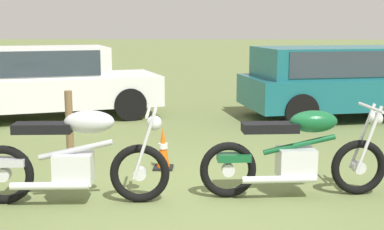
{
  "coord_description": "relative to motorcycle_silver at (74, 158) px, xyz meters",
  "views": [
    {
      "loc": [
        0.21,
        -5.49,
        1.88
      ],
      "look_at": [
        -0.08,
        1.08,
        0.72
      ],
      "focal_mm": 48.47,
      "sensor_mm": 36.0,
      "label": 1
    }
  ],
  "objects": [
    {
      "name": "ground_plane",
      "position": [
        1.26,
        0.29,
        -0.49
      ],
      "size": [
        120.0,
        120.0,
        0.0
      ],
      "primitive_type": "plane",
      "color": "olive"
    },
    {
      "name": "motorcycle_silver",
      "position": [
        0.0,
        0.0,
        0.0
      ],
      "size": [
        2.06,
        0.64,
        1.02
      ],
      "rotation": [
        0.0,
        0.0,
        0.08
      ],
      "color": "black",
      "rests_on": "ground"
    },
    {
      "name": "motorcycle_green",
      "position": [
        2.38,
        0.34,
        -0.01
      ],
      "size": [
        2.08,
        0.68,
        1.02
      ],
      "rotation": [
        0.0,
        0.0,
        0.11
      ],
      "color": "black",
      "rests_on": "ground"
    },
    {
      "name": "car_white",
      "position": [
        -1.98,
        5.01,
        0.34
      ],
      "size": [
        4.56,
        3.2,
        1.43
      ],
      "rotation": [
        0.0,
        0.0,
        0.37
      ],
      "color": "silver",
      "rests_on": "ground"
    },
    {
      "name": "car_teal",
      "position": [
        4.04,
        5.28,
        0.34
      ],
      "size": [
        4.58,
        2.8,
        1.43
      ],
      "rotation": [
        0.0,
        0.0,
        0.24
      ],
      "color": "#19606B",
      "rests_on": "ground"
    },
    {
      "name": "fence_post_wooden",
      "position": [
        -0.44,
        1.42,
        0.02
      ],
      "size": [
        0.1,
        0.1,
        1.02
      ],
      "primitive_type": "cylinder",
      "color": "brown",
      "rests_on": "ground"
    },
    {
      "name": "traffic_cone",
      "position": [
        0.81,
        1.36,
        -0.24
      ],
      "size": [
        0.25,
        0.25,
        0.56
      ],
      "color": "#EA590F",
      "rests_on": "ground"
    }
  ]
}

